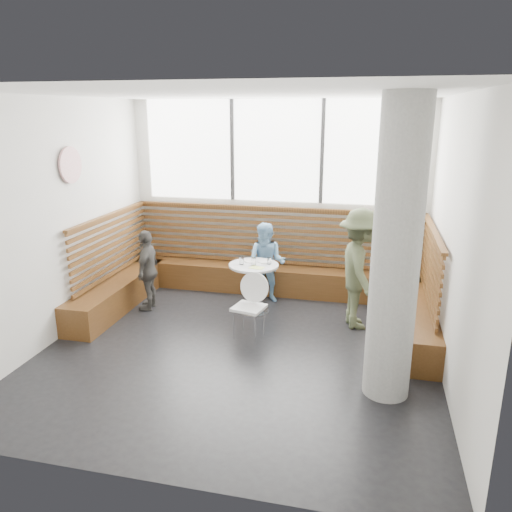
% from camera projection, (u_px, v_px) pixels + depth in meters
% --- Properties ---
extents(room, '(5.00, 5.00, 3.20)m').
position_uv_depth(room, '(237.00, 231.00, 6.08)').
color(room, silver).
rests_on(room, ground).
extents(booth, '(5.00, 2.50, 1.44)m').
position_uv_depth(booth, '(267.00, 278.00, 8.06)').
color(booth, '#472A11').
rests_on(booth, ground).
extents(concrete_column, '(0.50, 0.50, 3.20)m').
position_uv_depth(concrete_column, '(396.00, 254.00, 5.11)').
color(concrete_column, gray).
rests_on(concrete_column, ground).
extents(wall_art, '(0.03, 0.50, 0.50)m').
position_uv_depth(wall_art, '(70.00, 165.00, 6.79)').
color(wall_art, white).
rests_on(wall_art, room).
extents(cafe_table, '(0.76, 0.76, 0.78)m').
position_uv_depth(cafe_table, '(254.00, 278.00, 7.60)').
color(cafe_table, silver).
rests_on(cafe_table, ground).
extents(cafe_chair, '(0.42, 0.41, 0.88)m').
position_uv_depth(cafe_chair, '(250.00, 300.00, 6.83)').
color(cafe_chair, white).
rests_on(cafe_chair, ground).
extents(adult_man, '(0.91, 1.25, 1.73)m').
position_uv_depth(adult_man, '(360.00, 269.00, 7.03)').
color(adult_man, '#4A5337').
rests_on(adult_man, ground).
extents(child_back, '(0.67, 0.55, 1.30)m').
position_uv_depth(child_back, '(267.00, 263.00, 8.05)').
color(child_back, '#7CAFD8').
rests_on(child_back, ground).
extents(child_left, '(0.39, 0.77, 1.27)m').
position_uv_depth(child_left, '(148.00, 270.00, 7.75)').
color(child_left, '#4A4743').
rests_on(child_left, ground).
extents(plate_near, '(0.19, 0.19, 0.01)m').
position_uv_depth(plate_near, '(251.00, 261.00, 7.68)').
color(plate_near, white).
rests_on(plate_near, cafe_table).
extents(plate_far, '(0.19, 0.19, 0.01)m').
position_uv_depth(plate_far, '(264.00, 261.00, 7.66)').
color(plate_far, white).
rests_on(plate_far, cafe_table).
extents(glass_left, '(0.07, 0.07, 0.11)m').
position_uv_depth(glass_left, '(242.00, 261.00, 7.53)').
color(glass_left, white).
rests_on(glass_left, cafe_table).
extents(glass_mid, '(0.07, 0.07, 0.11)m').
position_uv_depth(glass_mid, '(254.00, 261.00, 7.49)').
color(glass_mid, white).
rests_on(glass_mid, cafe_table).
extents(glass_right, '(0.06, 0.06, 0.10)m').
position_uv_depth(glass_right, '(269.00, 261.00, 7.54)').
color(glass_right, white).
rests_on(glass_right, cafe_table).
extents(menu_card, '(0.23, 0.18, 0.00)m').
position_uv_depth(menu_card, '(257.00, 268.00, 7.38)').
color(menu_card, '#A5C64C').
rests_on(menu_card, cafe_table).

